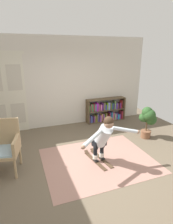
% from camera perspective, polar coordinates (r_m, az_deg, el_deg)
% --- Properties ---
extents(ground_plane, '(7.20, 7.20, 0.00)m').
position_cam_1_polar(ground_plane, '(4.41, 1.27, -15.43)').
color(ground_plane, brown).
extents(back_wall, '(6.00, 0.10, 2.90)m').
position_cam_1_polar(back_wall, '(6.25, -7.59, 8.83)').
color(back_wall, beige).
rests_on(back_wall, ground).
extents(double_door, '(1.22, 0.05, 2.45)m').
position_cam_1_polar(double_door, '(6.08, -23.24, 5.17)').
color(double_door, beige).
rests_on(double_door, ground).
extents(rug, '(2.50, 2.00, 0.01)m').
position_cam_1_polar(rug, '(4.53, 3.63, -14.42)').
color(rug, '#9F7366').
rests_on(rug, ground).
extents(bookshelf, '(1.44, 0.30, 0.84)m').
position_cam_1_polar(bookshelf, '(6.81, 5.78, 0.26)').
color(bookshelf, brown).
rests_on(bookshelf, ground).
extents(wicker_chair, '(0.71, 0.71, 1.10)m').
position_cam_1_polar(wicker_chair, '(4.28, -23.91, -9.24)').
color(wicker_chair, tan).
rests_on(wicker_chair, ground).
extents(potted_plant, '(0.47, 0.45, 0.93)m').
position_cam_1_polar(potted_plant, '(5.69, 18.17, -1.83)').
color(potted_plant, brown).
rests_on(potted_plant, ground).
extents(skis_pair, '(0.41, 0.91, 0.07)m').
position_cam_1_polar(skis_pair, '(4.54, 3.41, -14.04)').
color(skis_pair, '#493524').
rests_on(skis_pair, rug).
extents(person_skier, '(1.44, 0.77, 1.11)m').
position_cam_1_polar(person_skier, '(4.06, 5.26, -7.17)').
color(person_skier, white).
rests_on(person_skier, skis_pair).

